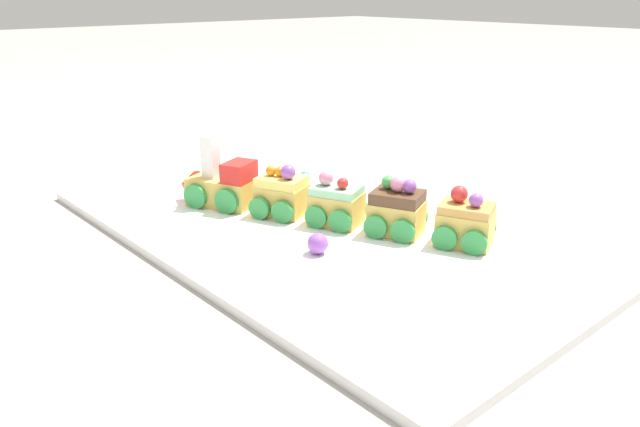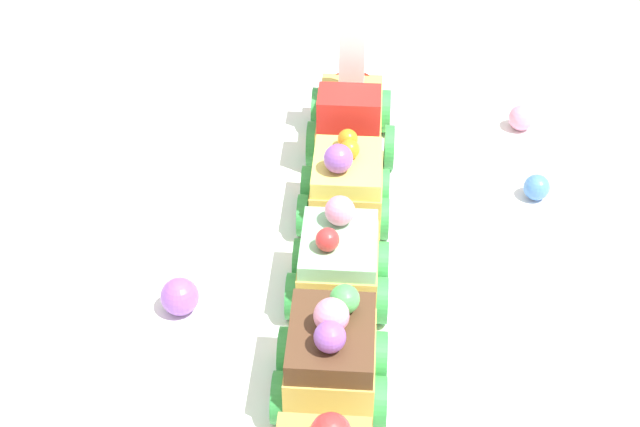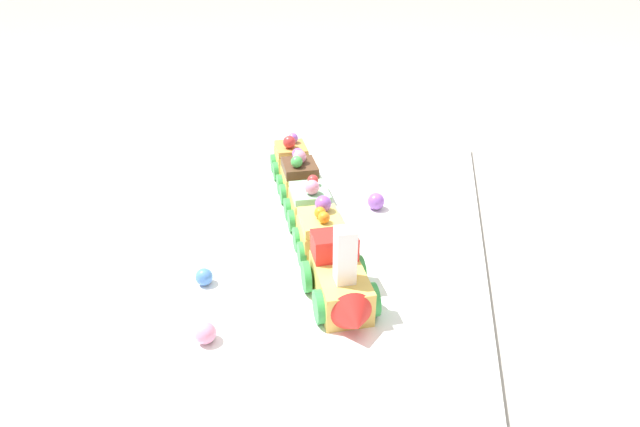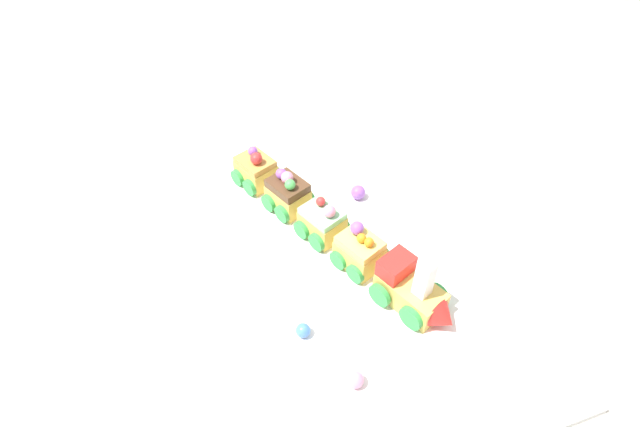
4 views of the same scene
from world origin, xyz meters
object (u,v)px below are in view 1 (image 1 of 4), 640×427
Objects in this scene: cake_train_locomotive at (218,186)px; cake_car_lemon at (281,195)px; gumball_pink at (252,170)px; gumball_blue at (305,177)px; cake_car_chocolate at (397,211)px; cake_car_caramel at (465,224)px; gumball_purple at (318,244)px; cake_car_mint at (336,205)px.

cake_train_locomotive is 0.11m from cake_car_lemon.
gumball_pink is 0.10m from gumball_blue.
gumball_pink is at bearing 24.53° from gumball_blue.
cake_car_chocolate is at bearing 168.19° from gumball_blue.
gumball_blue is at bearing -26.60° from cake_car_caramel.
cake_car_chocolate is 4.30× the size of gumball_blue.
cake_car_lemon is 0.15m from gumball_purple.
gumball_blue is (0.33, -0.02, -0.02)m from cake_car_caramel.
cake_car_chocolate is 0.34m from gumball_pink.
cake_car_mint and cake_car_caramel have the same top height.
gumball_purple is at bearing 143.07° from gumball_blue.
cake_train_locomotive reaches higher than gumball_pink.
cake_train_locomotive is at bearing 0.03° from cake_car_chocolate.
cake_car_lemon is at bearing -0.14° from cake_car_mint.
cake_car_lemon reaches higher than gumball_pink.
cake_car_chocolate is at bearing 178.13° from gumball_pink.
cake_train_locomotive is 0.37m from cake_car_caramel.
gumball_pink is (0.42, 0.03, -0.02)m from cake_car_caramel.
gumball_purple is at bearing 153.64° from cake_train_locomotive.
cake_train_locomotive reaches higher than cake_car_caramel.
cake_car_mint is 3.96× the size of gumball_pink.
cake_car_lemon is at bearing -20.91° from gumball_purple.
gumball_purple is (-0.14, 0.05, -0.02)m from cake_car_lemon.
cake_train_locomotive reaches higher than cake_car_chocolate.
cake_car_lemon is 0.17m from cake_car_chocolate.
cake_car_mint is at bearing 179.94° from cake_train_locomotive.
gumball_purple is at bearing 34.19° from cake_car_caramel.
gumball_blue is at bearing -115.14° from cake_train_locomotive.
cake_car_chocolate is at bearing -179.77° from cake_car_mint.
cake_car_chocolate is 3.43× the size of gumball_purple.
cake_train_locomotive is 0.28m from cake_car_chocolate.
cake_train_locomotive is 5.10× the size of gumball_purple.
cake_train_locomotive is 0.17m from gumball_blue.
cake_train_locomotive is 1.49× the size of cake_car_caramel.
gumball_pink is at bearing -47.51° from cake_car_lemon.
gumball_blue is at bearing -36.93° from gumball_purple.
cake_car_chocolate reaches higher than gumball_pink.
cake_car_mint reaches higher than gumball_pink.
cake_car_lemon reaches higher than cake_car_mint.
gumball_purple is at bearing 58.24° from cake_car_chocolate.
cake_car_chocolate is at bearing -97.95° from gumball_purple.
cake_car_chocolate is 0.09m from cake_car_caramel.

